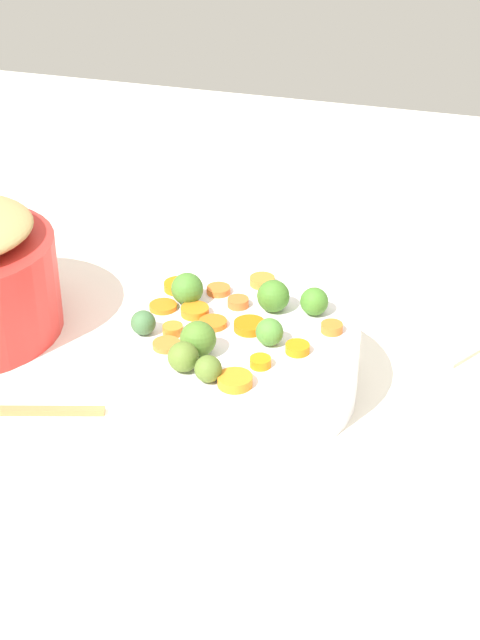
% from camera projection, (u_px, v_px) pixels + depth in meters
% --- Properties ---
extents(tabletop, '(2.40, 2.40, 0.02)m').
position_uv_depth(tabletop, '(211.00, 403.00, 1.21)').
color(tabletop, white).
rests_on(tabletop, ground).
extents(serving_bowl_carrots, '(0.29, 0.29, 0.10)m').
position_uv_depth(serving_bowl_carrots, '(240.00, 360.00, 1.19)').
color(serving_bowl_carrots, white).
rests_on(serving_bowl_carrots, tabletop).
extents(carrot_slice_0, '(0.03, 0.03, 0.01)m').
position_uv_depth(carrot_slice_0, '(173.00, 329.00, 1.15)').
color(carrot_slice_0, orange).
rests_on(carrot_slice_0, serving_bowl_carrots).
extents(carrot_slice_1, '(0.05, 0.05, 0.01)m').
position_uv_depth(carrot_slice_1, '(179.00, 286.00, 1.24)').
color(carrot_slice_1, orange).
rests_on(carrot_slice_1, serving_bowl_carrots).
extents(carrot_slice_2, '(0.04, 0.04, 0.01)m').
position_uv_depth(carrot_slice_2, '(218.00, 290.00, 1.23)').
color(carrot_slice_2, orange).
rests_on(carrot_slice_2, serving_bowl_carrots).
extents(carrot_slice_3, '(0.05, 0.05, 0.01)m').
position_uv_depth(carrot_slice_3, '(250.00, 326.00, 1.15)').
color(carrot_slice_3, orange).
rests_on(carrot_slice_3, serving_bowl_carrots).
extents(carrot_slice_4, '(0.03, 0.03, 0.01)m').
position_uv_depth(carrot_slice_4, '(332.00, 328.00, 1.15)').
color(carrot_slice_4, orange).
rests_on(carrot_slice_4, serving_bowl_carrots).
extents(carrot_slice_5, '(0.03, 0.03, 0.01)m').
position_uv_depth(carrot_slice_5, '(260.00, 362.00, 1.09)').
color(carrot_slice_5, orange).
rests_on(carrot_slice_5, serving_bowl_carrots).
extents(carrot_slice_6, '(0.04, 0.04, 0.01)m').
position_uv_depth(carrot_slice_6, '(235.00, 381.00, 1.05)').
color(carrot_slice_6, orange).
rests_on(carrot_slice_6, serving_bowl_carrots).
extents(carrot_slice_7, '(0.04, 0.04, 0.01)m').
position_uv_depth(carrot_slice_7, '(167.00, 345.00, 1.12)').
color(carrot_slice_7, orange).
rests_on(carrot_slice_7, serving_bowl_carrots).
extents(carrot_slice_8, '(0.04, 0.04, 0.01)m').
position_uv_depth(carrot_slice_8, '(195.00, 311.00, 1.19)').
color(carrot_slice_8, orange).
rests_on(carrot_slice_8, serving_bowl_carrots).
extents(carrot_slice_9, '(0.04, 0.04, 0.01)m').
position_uv_depth(carrot_slice_9, '(163.00, 306.00, 1.20)').
color(carrot_slice_9, orange).
rests_on(carrot_slice_9, serving_bowl_carrots).
extents(carrot_slice_10, '(0.03, 0.03, 0.01)m').
position_uv_depth(carrot_slice_10, '(297.00, 348.00, 1.11)').
color(carrot_slice_10, orange).
rests_on(carrot_slice_10, serving_bowl_carrots).
extents(carrot_slice_11, '(0.04, 0.04, 0.01)m').
position_uv_depth(carrot_slice_11, '(262.00, 281.00, 1.25)').
color(carrot_slice_11, orange).
rests_on(carrot_slice_11, serving_bowl_carrots).
extents(carrot_slice_12, '(0.04, 0.04, 0.01)m').
position_uv_depth(carrot_slice_12, '(210.00, 323.00, 1.16)').
color(carrot_slice_12, orange).
rests_on(carrot_slice_12, serving_bowl_carrots).
extents(carrot_slice_13, '(0.04, 0.04, 0.01)m').
position_uv_depth(carrot_slice_13, '(238.00, 302.00, 1.20)').
color(carrot_slice_13, orange).
rests_on(carrot_slice_13, serving_bowl_carrots).
extents(brussels_sprout_0, '(0.04, 0.04, 0.04)m').
position_uv_depth(brussels_sprout_0, '(187.00, 289.00, 1.20)').
color(brussels_sprout_0, '#477E2D').
rests_on(brussels_sprout_0, serving_bowl_carrots).
extents(brussels_sprout_1, '(0.03, 0.03, 0.03)m').
position_uv_depth(brussels_sprout_1, '(208.00, 369.00, 1.06)').
color(brussels_sprout_1, '#5A762C').
rests_on(brussels_sprout_1, serving_bowl_carrots).
extents(brussels_sprout_2, '(0.03, 0.03, 0.03)m').
position_uv_depth(brussels_sprout_2, '(269.00, 332.00, 1.12)').
color(brussels_sprout_2, '#4D8835').
rests_on(brussels_sprout_2, serving_bowl_carrots).
extents(brussels_sprout_3, '(0.04, 0.04, 0.04)m').
position_uv_depth(brussels_sprout_3, '(273.00, 296.00, 1.19)').
color(brussels_sprout_3, '#457C28').
rests_on(brussels_sprout_3, serving_bowl_carrots).
extents(brussels_sprout_4, '(0.04, 0.04, 0.04)m').
position_uv_depth(brussels_sprout_4, '(198.00, 339.00, 1.10)').
color(brussels_sprout_4, '#4F7B2B').
rests_on(brussels_sprout_4, serving_bowl_carrots).
extents(brussels_sprout_5, '(0.03, 0.03, 0.03)m').
position_uv_depth(brussels_sprout_5, '(143.00, 323.00, 1.14)').
color(brussels_sprout_5, '#426C3F').
rests_on(brussels_sprout_5, serving_bowl_carrots).
extents(brussels_sprout_6, '(0.04, 0.04, 0.04)m').
position_uv_depth(brussels_sprout_6, '(183.00, 357.00, 1.07)').
color(brussels_sprout_6, olive).
rests_on(brussels_sprout_6, serving_bowl_carrots).
extents(brussels_sprout_7, '(0.04, 0.04, 0.04)m').
position_uv_depth(brussels_sprout_7, '(314.00, 301.00, 1.18)').
color(brussels_sprout_7, '#458029').
rests_on(brussels_sprout_7, serving_bowl_carrots).
extents(dish_towel, '(0.20, 0.19, 0.01)m').
position_uv_depth(dish_towel, '(449.00, 328.00, 1.34)').
color(dish_towel, beige).
rests_on(dish_towel, tabletop).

